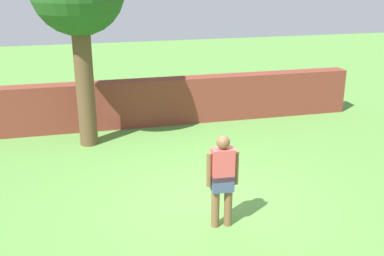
# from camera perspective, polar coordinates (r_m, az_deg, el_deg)

# --- Properties ---
(ground_plane) EXTENTS (40.00, 40.00, 0.00)m
(ground_plane) POSITION_cam_1_polar(r_m,az_deg,el_deg) (8.77, 2.43, -8.99)
(ground_plane) COLOR #568C3D
(brick_wall) EXTENTS (13.88, 0.50, 1.28)m
(brick_wall) POSITION_cam_1_polar(r_m,az_deg,el_deg) (12.64, -10.19, 2.80)
(brick_wall) COLOR brown
(brick_wall) RESTS_ON ground
(person) EXTENTS (0.54, 0.24, 1.62)m
(person) POSITION_cam_1_polar(r_m,az_deg,el_deg) (7.61, 3.77, -6.09)
(person) COLOR brown
(person) RESTS_ON ground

